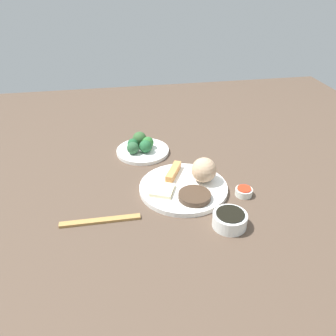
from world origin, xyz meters
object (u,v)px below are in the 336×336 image
object	(u,v)px
main_plate	(183,188)
soy_sauce_bowl	(230,220)
broccoli_plate	(143,151)
chopsticks_pair	(100,221)
sauce_ramekin_sweet_and_sour	(244,192)

from	to	relation	value
main_plate	soy_sauce_bowl	bearing A→B (deg)	114.88
broccoli_plate	soy_sauce_bowl	bearing A→B (deg)	112.21
main_plate	chopsticks_pair	size ratio (longest dim) A/B	1.24
main_plate	chopsticks_pair	world-z (taller)	main_plate
main_plate	sauce_ramekin_sweet_and_sour	size ratio (longest dim) A/B	5.28
broccoli_plate	sauce_ramekin_sweet_and_sour	world-z (taller)	sauce_ramekin_sweet_and_sour
soy_sauce_bowl	chopsticks_pair	xyz separation A→B (m)	(0.36, -0.08, -0.02)
soy_sauce_bowl	chopsticks_pair	bearing A→B (deg)	-12.74
soy_sauce_bowl	chopsticks_pair	distance (m)	0.37
main_plate	soy_sauce_bowl	xyz separation A→B (m)	(-0.09, 0.20, 0.01)
soy_sauce_bowl	main_plate	bearing A→B (deg)	-65.12
broccoli_plate	soy_sauce_bowl	xyz separation A→B (m)	(-0.19, 0.47, 0.01)
chopsticks_pair	sauce_ramekin_sweet_and_sour	bearing A→B (deg)	-173.32
main_plate	soy_sauce_bowl	size ratio (longest dim) A/B	2.95
broccoli_plate	soy_sauce_bowl	size ratio (longest dim) A/B	2.07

